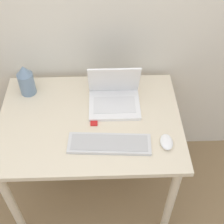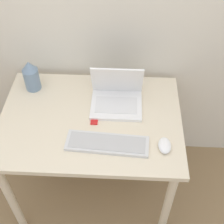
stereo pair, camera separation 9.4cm
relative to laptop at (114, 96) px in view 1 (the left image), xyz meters
The scene contains 7 objects.
wall_back 0.55m from the laptop, 114.96° to the left, with size 6.00×0.05×2.50m.
desk 0.25m from the laptop, 138.55° to the right, with size 1.04×0.75×0.77m.
laptop is the anchor object (origin of this frame).
keyboard 0.32m from the laptop, 96.70° to the right, with size 0.44×0.16×0.02m.
mouse 0.42m from the laptop, 50.42° to the right, with size 0.07×0.11×0.04m.
vase 0.54m from the laptop, 168.21° to the left, with size 0.09×0.09×0.20m.
mp3_player 0.20m from the laptop, 127.51° to the right, with size 0.04×0.05×0.01m.
Camera 1 is at (0.09, -0.81, 2.09)m, focal length 50.00 mm.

